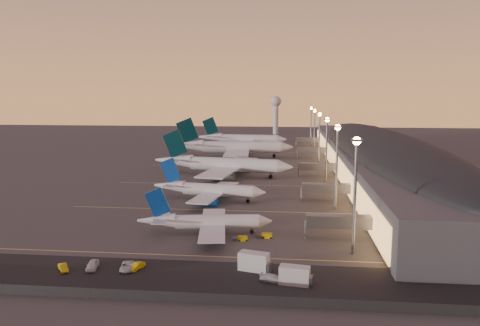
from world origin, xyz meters
name	(u,v)px	position (x,y,z in m)	size (l,w,h in m)	color
ground	(219,206)	(0.00, 0.00, 0.00)	(700.00, 700.00, 0.00)	#3F3C3A
airliner_narrow_south	(205,222)	(1.08, -29.04, 3.12)	(33.77, 30.41, 12.06)	silver
airliner_narrow_north	(209,190)	(-4.46, 7.76, 3.57)	(38.60, 34.84, 13.80)	silver
airliner_wide_near	(222,164)	(-6.60, 53.16, 5.03)	(60.99, 56.23, 19.56)	silver
airliner_wide_mid	(231,147)	(-10.05, 111.47, 5.63)	(68.42, 62.46, 21.89)	silver
airliner_wide_far	(241,139)	(-9.88, 165.58, 4.97)	(60.37, 55.16, 19.31)	silver
terminal_building	(379,152)	(61.84, 72.47, 8.78)	(56.35, 255.00, 17.46)	#48484C
light_masts	(322,134)	(36.00, 65.00, 17.55)	(2.20, 217.20, 25.90)	slate
radar_tower	(276,109)	(10.00, 260.00, 21.87)	(9.00, 9.00, 32.50)	silver
service_lane	(175,275)	(0.00, -56.00, 0.01)	(260.00, 16.00, 0.01)	black
lane_markings	(234,182)	(0.00, 40.00, 0.01)	(90.00, 180.36, 0.00)	#D8C659
fence	(158,296)	(0.00, -68.00, 1.00)	(124.00, 0.12, 2.00)	#2D2D30
baggage_tug_a	(241,239)	(10.45, -33.31, 0.48)	(3.71, 1.96, 1.05)	gold
baggage_tug_b	(265,236)	(16.14, -30.59, 0.53)	(3.97, 1.87, 1.16)	gold
catering_truck_a	(255,262)	(15.37, -52.09, 1.72)	(6.97, 4.12, 3.68)	silver
catering_truck_b	(296,276)	(23.37, -58.10, 1.61)	(6.43, 3.32, 3.44)	silver
service_van_a	(92,265)	(-17.32, -54.78, 0.85)	(2.01, 5.00, 1.70)	silver
service_van_b	(63,268)	(-22.73, -56.29, 0.68)	(1.43, 4.11, 1.35)	gold
service_van_c	(127,266)	(-10.29, -54.38, 0.73)	(2.41, 5.23, 1.45)	silver
service_van_d	(137,266)	(-8.42, -54.08, 0.68)	(1.43, 4.10, 1.35)	gold
service_van_e	(273,278)	(19.00, -57.46, 0.71)	(2.00, 4.91, 1.43)	silver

